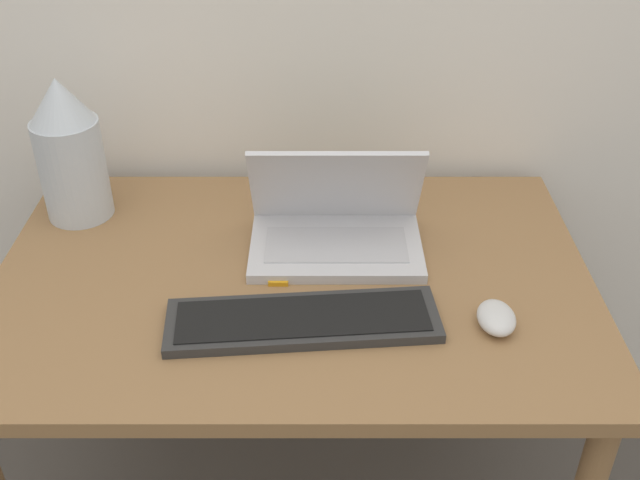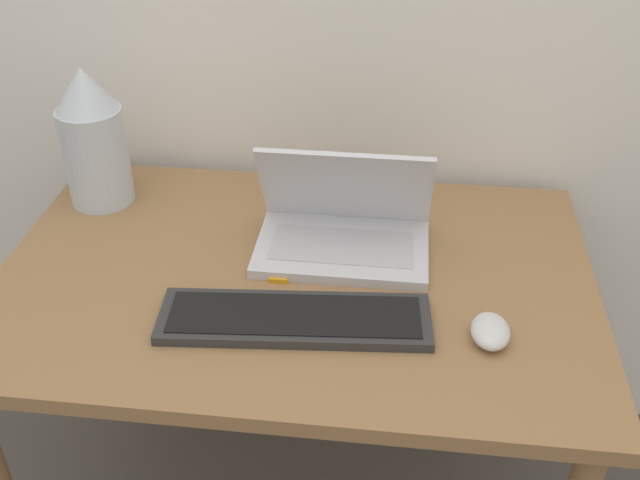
{
  "view_description": "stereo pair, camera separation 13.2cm",
  "coord_description": "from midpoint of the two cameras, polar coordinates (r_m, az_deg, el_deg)",
  "views": [
    {
      "loc": [
        0.05,
        -0.76,
        1.54
      ],
      "look_at": [
        0.05,
        0.34,
        0.81
      ],
      "focal_mm": 42.0,
      "sensor_mm": 36.0,
      "label": 1
    },
    {
      "loc": [
        0.18,
        -0.75,
        1.54
      ],
      "look_at": [
        0.05,
        0.34,
        0.81
      ],
      "focal_mm": 42.0,
      "sensor_mm": 36.0,
      "label": 2
    }
  ],
  "objects": [
    {
      "name": "laptop",
      "position": [
        1.45,
        4.39,
        0.97
      ],
      "size": [
        0.33,
        0.22,
        0.21
      ],
      "color": "silver",
      "rests_on": "desk"
    },
    {
      "name": "mp3_player",
      "position": [
        1.39,
        -0.37,
        -2.7
      ],
      "size": [
        0.04,
        0.05,
        0.01
      ],
      "color": "orange",
      "rests_on": "desk"
    },
    {
      "name": "keyboard",
      "position": [
        1.28,
        1.01,
        -6.13
      ],
      "size": [
        0.48,
        0.17,
        0.02
      ],
      "color": "#2D2D2D",
      "rests_on": "desk"
    },
    {
      "name": "desk",
      "position": [
        1.46,
        0.71,
        -5.35
      ],
      "size": [
        1.12,
        0.75,
        0.71
      ],
      "color": "olive",
      "rests_on": "ground_plane"
    },
    {
      "name": "mouse",
      "position": [
        1.29,
        15.74,
        -6.82
      ],
      "size": [
        0.07,
        0.09,
        0.04
      ],
      "color": "silver",
      "rests_on": "desk"
    },
    {
      "name": "vase",
      "position": [
        1.61,
        -14.7,
        7.47
      ],
      "size": [
        0.13,
        0.13,
        0.3
      ],
      "color": "silver",
      "rests_on": "desk"
    }
  ]
}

